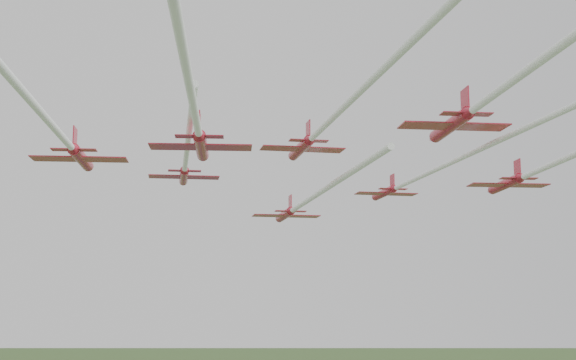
{
  "coord_description": "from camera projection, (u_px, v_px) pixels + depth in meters",
  "views": [
    {
      "loc": [
        -7.22,
        -97.98,
        45.42
      ],
      "look_at": [
        5.65,
        -5.49,
        60.74
      ],
      "focal_mm": 50.0,
      "sensor_mm": 36.0,
      "label": 1
    }
  ],
  "objects": [
    {
      "name": "jet_row3_right",
      "position": [
        536.0,
        171.0,
        80.53
      ],
      "size": [
        8.79,
        43.15,
        2.62
      ],
      "rotation": [
        0.0,
        0.0,
        -0.05
      ],
      "color": "red"
    },
    {
      "name": "jet_row4_left",
      "position": [
        194.0,
        109.0,
        58.64
      ],
      "size": [
        9.21,
        56.57,
        2.72
      ],
      "rotation": [
        0.0,
        0.0,
        -0.07
      ],
      "color": "red"
    },
    {
      "name": "jet_row2_left",
      "position": [
        186.0,
        161.0,
        88.12
      ],
      "size": [
        8.51,
        46.84,
        2.56
      ],
      "rotation": [
        0.0,
        0.0,
        0.01
      ],
      "color": "red"
    },
    {
      "name": "jet_row2_right",
      "position": [
        432.0,
        171.0,
        87.01
      ],
      "size": [
        7.96,
        61.2,
        2.36
      ],
      "rotation": [
        0.0,
        0.0,
        0.06
      ],
      "color": "red"
    },
    {
      "name": "jet_row3_left",
      "position": [
        59.0,
        133.0,
        71.3
      ],
      "size": [
        9.82,
        54.73,
        2.92
      ],
      "rotation": [
        0.0,
        0.0,
        -0.05
      ],
      "color": "red"
    },
    {
      "name": "jet_row3_mid",
      "position": [
        334.0,
        116.0,
        70.33
      ],
      "size": [
        8.8,
        58.15,
        2.61
      ],
      "rotation": [
        0.0,
        0.0,
        0.05
      ],
      "color": "red"
    },
    {
      "name": "jet_row4_right",
      "position": [
        494.0,
        94.0,
        62.2
      ],
      "size": [
        9.8,
        51.24,
        2.93
      ],
      "rotation": [
        0.0,
        0.0,
        -0.03
      ],
      "color": "red"
    },
    {
      "name": "jet_lead",
      "position": [
        303.0,
        203.0,
        102.64
      ],
      "size": [
        9.65,
        56.19,
        2.87
      ],
      "rotation": [
        0.0,
        0.0,
        0.05
      ],
      "color": "red"
    }
  ]
}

